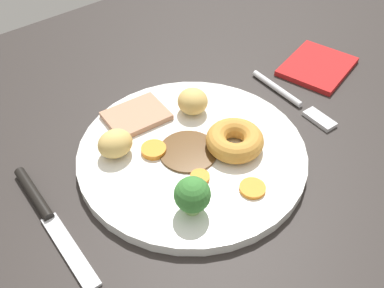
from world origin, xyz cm
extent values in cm
cube|color=#2B2623|center=(0.00, 0.00, 1.80)|extent=(120.00, 84.00, 3.60)
cylinder|color=white|center=(1.27, 1.60, 4.30)|extent=(27.89, 27.89, 1.40)
cylinder|color=#563819|center=(1.86, 1.61, 5.15)|extent=(7.12, 7.12, 0.30)
cube|color=tan|center=(3.22, -7.55, 5.40)|extent=(8.24, 6.56, 0.80)
torus|color=#C68938|center=(-2.96, 4.54, 6.25)|extent=(7.04, 7.04, 2.49)
ellipsoid|color=#D8B260|center=(-3.40, -4.04, 6.67)|extent=(5.07, 5.11, 3.35)
ellipsoid|color=#D8B260|center=(8.70, -3.65, 6.64)|extent=(4.44, 3.88, 3.29)
cylinder|color=orange|center=(5.07, -1.06, 5.34)|extent=(3.04, 3.04, 0.69)
cylinder|color=orange|center=(3.50, 5.79, 5.27)|extent=(2.24, 2.24, 0.54)
cylinder|color=orange|center=(-0.37, 10.70, 5.23)|extent=(2.96, 2.96, 0.47)
cylinder|color=#8CB766|center=(6.97, 8.68, 5.61)|extent=(1.65, 1.65, 1.22)
sphere|color=#387A33|center=(6.97, 8.68, 7.59)|extent=(3.89, 3.89, 3.89)
cylinder|color=silver|center=(-16.87, -1.23, 4.05)|extent=(1.37, 9.53, 0.90)
cube|color=silver|center=(-16.46, 7.01, 3.90)|extent=(2.22, 4.59, 0.60)
cylinder|color=black|center=(19.05, -4.88, 4.20)|extent=(1.48, 8.53, 1.20)
cube|color=silver|center=(19.35, 4.11, 3.80)|extent=(2.04, 10.55, 0.40)
cube|color=red|center=(-25.86, -1.15, 4.00)|extent=(12.94, 11.52, 0.80)
camera|label=1|loc=(25.23, 31.15, 43.02)|focal=41.42mm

